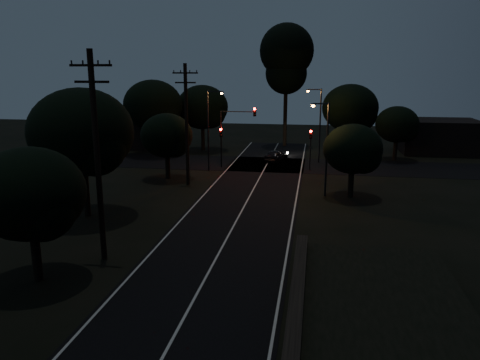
% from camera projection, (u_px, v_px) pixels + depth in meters
% --- Properties ---
extents(road_surface, '(60.00, 70.00, 0.03)m').
position_uv_depth(road_surface, '(253.00, 189.00, 39.91)').
color(road_surface, black).
rests_on(road_surface, ground).
extents(utility_pole_mid, '(2.20, 0.30, 11.00)m').
position_uv_depth(utility_pole_mid, '(97.00, 154.00, 24.05)').
color(utility_pole_mid, black).
rests_on(utility_pole_mid, ground).
extents(utility_pole_far, '(2.20, 0.30, 10.50)m').
position_uv_depth(utility_pole_far, '(187.00, 123.00, 40.43)').
color(utility_pole_far, black).
rests_on(utility_pole_far, ground).
extents(tree_left_b, '(5.15, 5.15, 6.55)m').
position_uv_depth(tree_left_b, '(32.00, 197.00, 21.70)').
color(tree_left_b, black).
rests_on(tree_left_b, ground).
extents(tree_left_c, '(7.01, 7.01, 8.86)m').
position_uv_depth(tree_left_c, '(84.00, 135.00, 31.30)').
color(tree_left_c, black).
rests_on(tree_left_c, ground).
extents(tree_left_d, '(4.81, 4.81, 6.10)m').
position_uv_depth(tree_left_d, '(168.00, 137.00, 42.98)').
color(tree_left_d, black).
rests_on(tree_left_d, ground).
extents(tree_far_nw, '(6.42, 6.42, 8.13)m').
position_uv_depth(tree_far_nw, '(204.00, 108.00, 58.08)').
color(tree_far_nw, black).
rests_on(tree_far_nw, ground).
extents(tree_far_w, '(6.93, 6.93, 8.84)m').
position_uv_depth(tree_far_w, '(155.00, 106.00, 54.89)').
color(tree_far_w, black).
rests_on(tree_far_w, ground).
extents(tree_far_ne, '(6.59, 6.59, 8.34)m').
position_uv_depth(tree_far_ne, '(352.00, 109.00, 55.22)').
color(tree_far_ne, black).
rests_on(tree_far_ne, ground).
extents(tree_far_e, '(4.76, 4.76, 6.04)m').
position_uv_depth(tree_far_e, '(399.00, 125.00, 51.95)').
color(tree_far_e, black).
rests_on(tree_far_e, ground).
extents(tree_right_a, '(4.63, 4.63, 5.88)m').
position_uv_depth(tree_right_a, '(355.00, 150.00, 36.59)').
color(tree_right_a, black).
rests_on(tree_right_a, ground).
extents(tall_pine, '(6.94, 6.94, 15.78)m').
position_uv_depth(tall_pine, '(286.00, 58.00, 60.06)').
color(tall_pine, black).
rests_on(tall_pine, ground).
extents(building_left, '(10.00, 8.00, 4.40)m').
position_uv_depth(building_left, '(126.00, 129.00, 62.59)').
color(building_left, black).
rests_on(building_left, ground).
extents(building_right, '(9.00, 7.00, 4.00)m').
position_uv_depth(building_right, '(439.00, 136.00, 57.33)').
color(building_right, black).
rests_on(building_right, ground).
extents(signal_left, '(0.28, 0.35, 4.10)m').
position_uv_depth(signal_left, '(221.00, 140.00, 48.49)').
color(signal_left, black).
rests_on(signal_left, ground).
extents(signal_right, '(0.28, 0.35, 4.10)m').
position_uv_depth(signal_right, '(311.00, 142.00, 47.05)').
color(signal_right, black).
rests_on(signal_right, ground).
extents(signal_mast, '(3.70, 0.35, 6.25)m').
position_uv_depth(signal_mast, '(237.00, 126.00, 47.89)').
color(signal_mast, black).
rests_on(signal_mast, ground).
extents(streetlight_a, '(1.66, 0.26, 8.00)m').
position_uv_depth(streetlight_a, '(210.00, 125.00, 46.28)').
color(streetlight_a, black).
rests_on(streetlight_a, ground).
extents(streetlight_b, '(1.66, 0.26, 8.00)m').
position_uv_depth(streetlight_b, '(318.00, 120.00, 50.38)').
color(streetlight_b, black).
rests_on(streetlight_b, ground).
extents(streetlight_c, '(1.46, 0.26, 7.50)m').
position_uv_depth(streetlight_c, '(325.00, 143.00, 36.92)').
color(streetlight_c, black).
rests_on(streetlight_c, ground).
extents(car, '(2.66, 4.15, 1.32)m').
position_uv_depth(car, '(276.00, 155.00, 52.03)').
color(car, black).
rests_on(car, ground).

